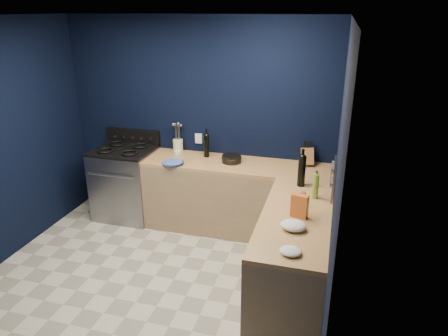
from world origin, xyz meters
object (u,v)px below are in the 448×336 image
(crouton_bag, at_px, (299,206))
(gas_range, at_px, (126,184))
(knife_block, at_px, (307,156))
(plate_stack, at_px, (173,163))
(utensil_crock, at_px, (178,146))

(crouton_bag, bearing_deg, gas_range, 167.13)
(knife_block, bearing_deg, crouton_bag, -107.17)
(plate_stack, bearing_deg, utensil_crock, 103.47)
(utensil_crock, xyz_separation_m, crouton_bag, (1.72, -1.42, 0.03))
(utensil_crock, relative_size, crouton_bag, 0.74)
(plate_stack, bearing_deg, knife_block, 15.70)
(crouton_bag, bearing_deg, utensil_crock, 153.74)
(utensil_crock, relative_size, knife_block, 0.79)
(gas_range, height_order, utensil_crock, utensil_crock)
(gas_range, xyz_separation_m, knife_block, (2.34, 0.22, 0.54))
(gas_range, distance_m, plate_stack, 0.93)
(plate_stack, xyz_separation_m, utensil_crock, (-0.11, 0.47, 0.07))
(knife_block, bearing_deg, utensil_crock, 159.67)
(utensil_crock, height_order, crouton_bag, crouton_bag)
(knife_block, distance_m, crouton_bag, 1.39)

